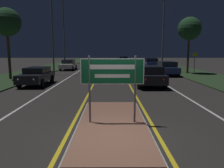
# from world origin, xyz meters

# --- Properties ---
(ground_plane) EXTENTS (160.00, 160.00, 0.00)m
(ground_plane) POSITION_xyz_m (0.00, 0.00, 0.00)
(ground_plane) COLOR #282623
(median_island) EXTENTS (2.42, 6.17, 0.10)m
(median_island) POSITION_xyz_m (0.00, 1.21, 0.04)
(median_island) COLOR #999993
(median_island) RESTS_ON ground_plane
(verge_left) EXTENTS (5.00, 100.00, 0.08)m
(verge_left) POSITION_xyz_m (-9.50, 20.00, 0.04)
(verge_left) COLOR #23381E
(verge_left) RESTS_ON ground_plane
(verge_right) EXTENTS (5.00, 100.00, 0.08)m
(verge_right) POSITION_xyz_m (9.50, 20.00, 0.04)
(verge_right) COLOR #23381E
(verge_right) RESTS_ON ground_plane
(centre_line_yellow_left) EXTENTS (0.12, 70.00, 0.01)m
(centre_line_yellow_left) POSITION_xyz_m (-1.40, 25.00, 0.00)
(centre_line_yellow_left) COLOR gold
(centre_line_yellow_left) RESTS_ON ground_plane
(centre_line_yellow_right) EXTENTS (0.12, 70.00, 0.01)m
(centre_line_yellow_right) POSITION_xyz_m (1.40, 25.00, 0.00)
(centre_line_yellow_right) COLOR gold
(centre_line_yellow_right) RESTS_ON ground_plane
(lane_line_white_left) EXTENTS (0.12, 70.00, 0.01)m
(lane_line_white_left) POSITION_xyz_m (-4.20, 25.00, 0.00)
(lane_line_white_left) COLOR silver
(lane_line_white_left) RESTS_ON ground_plane
(lane_line_white_right) EXTENTS (0.12, 70.00, 0.01)m
(lane_line_white_right) POSITION_xyz_m (4.20, 25.00, 0.00)
(lane_line_white_right) COLOR silver
(lane_line_white_right) RESTS_ON ground_plane
(edge_line_white_left) EXTENTS (0.10, 70.00, 0.01)m
(edge_line_white_left) POSITION_xyz_m (-7.20, 25.00, 0.00)
(edge_line_white_left) COLOR silver
(edge_line_white_left) RESTS_ON ground_plane
(edge_line_white_right) EXTENTS (0.10, 70.00, 0.01)m
(edge_line_white_right) POSITION_xyz_m (7.20, 25.00, 0.00)
(edge_line_white_right) COLOR silver
(edge_line_white_right) RESTS_ON ground_plane
(highway_sign) EXTENTS (2.16, 0.07, 2.32)m
(highway_sign) POSITION_xyz_m (0.00, 1.21, 1.77)
(highway_sign) COLOR #56565B
(highway_sign) RESTS_ON median_island
(streetlight_left_near) EXTENTS (0.59, 0.59, 10.40)m
(streetlight_left_near) POSITION_xyz_m (-6.29, 17.82, 6.95)
(streetlight_left_near) COLOR #56565B
(streetlight_left_near) RESTS_ON ground_plane
(streetlight_left_far) EXTENTS (0.59, 0.59, 10.69)m
(streetlight_left_far) POSITION_xyz_m (-6.55, 24.82, 7.12)
(streetlight_left_far) COLOR #56565B
(streetlight_left_far) RESTS_ON ground_plane
(streetlight_right_near) EXTENTS (0.62, 0.62, 9.37)m
(streetlight_right_near) POSITION_xyz_m (6.26, 20.59, 6.55)
(streetlight_right_near) COLOR #56565B
(streetlight_right_near) RESTS_ON ground_plane
(car_receding_0) EXTENTS (2.00, 4.43, 1.50)m
(car_receding_0) POSITION_xyz_m (2.77, 9.83, 0.80)
(car_receding_0) COLOR black
(car_receding_0) RESTS_ON ground_plane
(car_receding_1) EXTENTS (1.93, 4.37, 1.49)m
(car_receding_1) POSITION_xyz_m (5.90, 16.98, 0.79)
(car_receding_1) COLOR navy
(car_receding_1) RESTS_ON ground_plane
(car_receding_2) EXTENTS (2.00, 4.25, 1.54)m
(car_receding_2) POSITION_xyz_m (6.09, 27.09, 0.81)
(car_receding_2) COLOR navy
(car_receding_2) RESTS_ON ground_plane
(car_receding_3) EXTENTS (1.92, 4.32, 1.50)m
(car_receding_3) POSITION_xyz_m (2.68, 40.83, 0.81)
(car_receding_3) COLOR navy
(car_receding_3) RESTS_ON ground_plane
(car_approaching_0) EXTENTS (1.84, 4.25, 1.35)m
(car_approaching_0) POSITION_xyz_m (-5.71, 10.44, 0.72)
(car_approaching_0) COLOR black
(car_approaching_0) RESTS_ON ground_plane
(car_approaching_1) EXTENTS (1.85, 4.54, 1.39)m
(car_approaching_1) POSITION_xyz_m (-5.92, 24.20, 0.73)
(car_approaching_1) COLOR silver
(car_approaching_1) RESTS_ON ground_plane
(warning_sign) EXTENTS (0.60, 0.06, 2.41)m
(warning_sign) POSITION_xyz_m (9.18, 17.83, 1.53)
(warning_sign) COLOR #56565B
(warning_sign) RESTS_ON verge_right
(roadside_palm_left) EXTENTS (2.44, 2.44, 6.22)m
(roadside_palm_left) POSITION_xyz_m (-9.12, 13.48, 5.03)
(roadside_palm_left) COLOR #4C3823
(roadside_palm_left) RESTS_ON verge_left
(roadside_palm_right) EXTENTS (2.54, 2.54, 6.23)m
(roadside_palm_right) POSITION_xyz_m (8.69, 18.57, 5.00)
(roadside_palm_right) COLOR #4C3823
(roadside_palm_right) RESTS_ON verge_right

